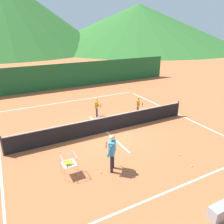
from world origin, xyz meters
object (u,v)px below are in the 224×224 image
(student_0, at_px, (97,105))
(tennis_ball_0, at_px, (101,172))
(tennis_net, at_px, (106,124))
(tennis_ball_6, at_px, (197,133))
(ball_cart, at_px, (68,163))
(tennis_ball_4, at_px, (180,155))
(tennis_ball_3, at_px, (192,166))
(tennis_ball_2, at_px, (112,137))
(student_1, at_px, (138,104))
(tennis_ball_1, at_px, (116,145))
(tennis_ball_5, at_px, (59,152))
(instructor, at_px, (112,149))

(student_0, xyz_separation_m, tennis_ball_0, (-2.38, -5.78, -0.75))
(tennis_net, bearing_deg, student_0, 78.91)
(tennis_ball_0, relative_size, tennis_ball_6, 1.00)
(tennis_ball_0, height_order, tennis_ball_6, same)
(tennis_net, height_order, ball_cart, tennis_net)
(tennis_ball_4, bearing_deg, tennis_ball_6, 25.68)
(tennis_ball_3, bearing_deg, tennis_net, 111.02)
(ball_cart, xyz_separation_m, tennis_ball_2, (3.10, 2.06, -0.56))
(student_1, bearing_deg, tennis_ball_1, -138.20)
(tennis_ball_0, bearing_deg, tennis_ball_3, -20.87)
(tennis_ball_5, bearing_deg, tennis_net, 18.04)
(tennis_ball_1, height_order, tennis_ball_6, same)
(tennis_ball_0, relative_size, tennis_ball_1, 1.00)
(instructor, xyz_separation_m, student_0, (1.87, 5.79, -0.23))
(student_0, bearing_deg, tennis_ball_0, -112.38)
(tennis_ball_6, bearing_deg, instructor, -173.03)
(tennis_ball_1, xyz_separation_m, tennis_ball_4, (2.30, -2.21, 0.00))
(student_1, xyz_separation_m, tennis_ball_5, (-6.19, -2.41, -0.74))
(student_1, distance_m, ball_cart, 7.58)
(instructor, relative_size, tennis_ball_6, 24.79)
(tennis_ball_4, relative_size, tennis_ball_5, 1.00)
(tennis_ball_2, relative_size, tennis_ball_4, 1.00)
(ball_cart, distance_m, tennis_ball_3, 5.35)
(tennis_ball_2, xyz_separation_m, tennis_ball_3, (1.86, -3.99, 0.00))
(tennis_ball_3, bearing_deg, tennis_ball_5, 142.26)
(tennis_ball_0, distance_m, tennis_ball_5, 2.62)
(tennis_net, height_order, student_0, student_0)
(ball_cart, xyz_separation_m, tennis_ball_0, (1.22, -0.50, -0.56))
(student_1, bearing_deg, tennis_ball_3, -101.88)
(tennis_ball_3, xyz_separation_m, tennis_ball_5, (-4.89, 3.78, 0.00))
(student_0, height_order, tennis_ball_6, student_0)
(instructor, bearing_deg, tennis_ball_4, -8.11)
(ball_cart, relative_size, tennis_ball_2, 13.22)
(tennis_ball_3, height_order, tennis_ball_5, same)
(tennis_ball_0, bearing_deg, student_0, 67.62)
(tennis_net, distance_m, tennis_ball_6, 5.26)
(ball_cart, height_order, tennis_ball_6, ball_cart)
(tennis_ball_2, bearing_deg, instructor, -117.91)
(ball_cart, bearing_deg, tennis_ball_6, 1.54)
(student_1, bearing_deg, tennis_ball_4, -102.08)
(tennis_ball_1, distance_m, tennis_ball_3, 3.78)
(instructor, height_order, ball_cart, instructor)
(ball_cart, height_order, tennis_ball_3, ball_cart)
(student_1, xyz_separation_m, ball_cart, (-6.26, -4.27, -0.19))
(tennis_ball_2, bearing_deg, tennis_ball_5, -176.05)
(tennis_ball_2, bearing_deg, tennis_ball_6, -22.22)
(tennis_net, relative_size, instructor, 6.52)
(student_0, xyz_separation_m, tennis_ball_5, (-3.53, -3.42, -0.75))
(tennis_ball_0, height_order, tennis_ball_3, same)
(instructor, height_order, tennis_ball_4, instructor)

